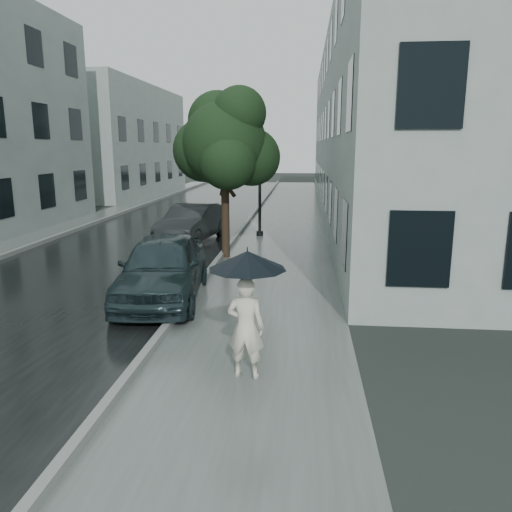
# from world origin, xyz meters

# --- Properties ---
(ground) EXTENTS (120.00, 120.00, 0.00)m
(ground) POSITION_xyz_m (0.00, 0.00, 0.00)
(ground) COLOR black
(ground) RESTS_ON ground
(sidewalk) EXTENTS (3.50, 60.00, 0.01)m
(sidewalk) POSITION_xyz_m (0.25, 12.00, 0.00)
(sidewalk) COLOR slate
(sidewalk) RESTS_ON ground
(kerb_near) EXTENTS (0.15, 60.00, 0.15)m
(kerb_near) POSITION_xyz_m (-1.57, 12.00, 0.07)
(kerb_near) COLOR slate
(kerb_near) RESTS_ON ground
(asphalt_road) EXTENTS (6.85, 60.00, 0.00)m
(asphalt_road) POSITION_xyz_m (-5.08, 12.00, 0.00)
(asphalt_road) COLOR black
(asphalt_road) RESTS_ON ground
(kerb_far) EXTENTS (0.15, 60.00, 0.15)m
(kerb_far) POSITION_xyz_m (-8.57, 12.00, 0.07)
(kerb_far) COLOR slate
(kerb_far) RESTS_ON ground
(sidewalk_far) EXTENTS (1.70, 60.00, 0.01)m
(sidewalk_far) POSITION_xyz_m (-9.50, 12.00, 0.00)
(sidewalk_far) COLOR #4C5451
(sidewalk_far) RESTS_ON ground
(building_near) EXTENTS (7.02, 36.00, 9.00)m
(building_near) POSITION_xyz_m (5.47, 19.50, 4.50)
(building_near) COLOR #929F9B
(building_near) RESTS_ON ground
(building_far_b) EXTENTS (7.02, 18.00, 8.00)m
(building_far_b) POSITION_xyz_m (-13.77, 30.00, 4.00)
(building_far_b) COLOR #929F9B
(building_far_b) RESTS_ON ground
(pedestrian) EXTENTS (0.63, 0.45, 1.61)m
(pedestrian) POSITION_xyz_m (0.21, -1.00, 0.81)
(pedestrian) COLOR beige
(pedestrian) RESTS_ON sidewalk
(umbrella) EXTENTS (1.57, 1.57, 1.14)m
(umbrella) POSITION_xyz_m (0.24, -1.02, 1.88)
(umbrella) COLOR black
(umbrella) RESTS_ON ground
(street_tree) EXTENTS (3.46, 3.14, 5.34)m
(street_tree) POSITION_xyz_m (-1.45, 7.66, 3.65)
(street_tree) COLOR #332619
(street_tree) RESTS_ON ground
(lamp_post) EXTENTS (0.84, 0.41, 5.32)m
(lamp_post) POSITION_xyz_m (-0.85, 11.54, 3.04)
(lamp_post) COLOR black
(lamp_post) RESTS_ON ground
(car_near) EXTENTS (2.25, 4.64, 1.53)m
(car_near) POSITION_xyz_m (-2.20, 2.87, 0.77)
(car_near) COLOR #1C2C30
(car_near) RESTS_ON ground
(car_far) EXTENTS (2.14, 4.42, 1.40)m
(car_far) POSITION_xyz_m (-3.16, 10.23, 0.70)
(car_far) COLOR black
(car_far) RESTS_ON ground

